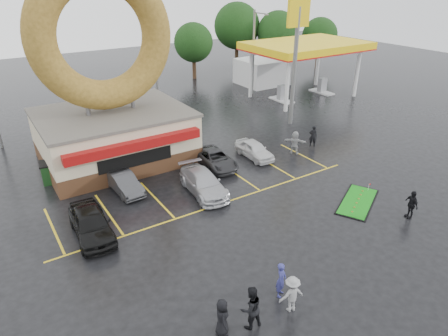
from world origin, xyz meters
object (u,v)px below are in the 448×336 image
streetlight_mid (156,65)px  streetlight_right (254,51)px  car_grey (215,159)px  dumpster (57,172)px  donut_shop (110,101)px  car_white (254,150)px  person_cameraman (411,204)px  car_black (91,223)px  car_dgrey (124,183)px  putting_green (358,201)px  car_silver (203,183)px  gas_station (287,59)px  person_blue (281,280)px  shell_sign (297,40)px

streetlight_mid → streetlight_right: size_ratio=1.00×
car_grey → dumpster: dumpster is taller
donut_shop → dumpster: size_ratio=7.50×
car_white → person_cameraman: 11.57m
streetlight_mid → donut_shop: bearing=-131.4°
donut_shop → streetlight_mid: donut_shop is taller
streetlight_right → car_black: streetlight_right is taller
car_dgrey → streetlight_mid: bearing=53.4°
car_black → person_cameraman: size_ratio=2.66×
car_white → putting_green: (1.38, -8.61, -0.59)m
streetlight_mid → dumpster: streetlight_mid is taller
dumpster → car_black: bearing=-79.9°
dumpster → streetlight_right: bearing=32.2°
car_silver → car_white: size_ratio=1.27×
car_grey → putting_green: size_ratio=0.96×
donut_shop → gas_station: (23.00, 7.97, -0.77)m
car_silver → putting_green: car_silver is taller
person_blue → streetlight_right: bearing=20.3°
car_dgrey → dumpster: size_ratio=2.07×
car_black → car_silver: bearing=10.0°
gas_station → car_black: bearing=-148.7°
streetlight_mid → car_black: streetlight_mid is taller
car_dgrey → putting_green: size_ratio=0.84×
car_white → car_silver: bearing=-155.0°
car_silver → dumpster: bearing=143.9°
donut_shop → putting_green: bearing=-53.9°
car_grey → car_dgrey: bearing=-176.6°
car_white → dumpster: size_ratio=2.04×
car_black → car_grey: (9.81, 3.67, -0.17)m
car_silver → car_grey: car_silver is taller
streetlight_right → car_grey: (-13.55, -13.92, -4.19)m
car_black → car_dgrey: car_black is taller
person_blue → person_cameraman: bearing=-31.2°
streetlight_mid → car_silver: streetlight_mid is taller
gas_station → donut_shop: bearing=-160.9°
shell_sign → person_cameraman: bearing=-107.1°
streetlight_mid → person_cameraman: bearing=-80.2°
person_cameraman → dumpster: bearing=-114.9°
car_black → putting_green: car_black is taller
streetlight_mid → car_white: bearing=-82.5°
person_cameraman → car_dgrey: bearing=-113.3°
car_white → putting_green: size_ratio=0.83×
gas_station → streetlight_right: 4.26m
putting_green → car_silver: bearing=140.1°
car_dgrey → putting_green: (11.40, -8.87, -0.58)m
shell_sign → car_silver: size_ratio=2.29×
gas_station → putting_green: gas_station is taller
car_black → car_silver: car_black is taller
streetlight_mid → person_blue: (-5.83, -25.24, -3.95)m
car_grey → person_blue: (-4.27, -12.32, 0.24)m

